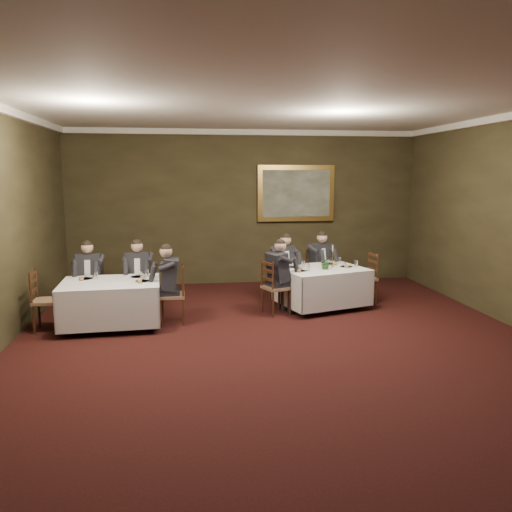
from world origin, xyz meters
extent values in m
plane|color=black|center=(0.00, 0.00, 0.00)|extent=(10.00, 10.00, 0.00)
cube|color=silver|center=(0.00, 0.00, 3.50)|extent=(8.00, 10.00, 0.10)
cube|color=#2C2616|center=(0.00, 5.00, 1.75)|extent=(8.00, 0.10, 3.50)
cube|color=white|center=(0.00, 4.95, 3.44)|extent=(8.00, 0.10, 0.12)
cube|color=black|center=(1.18, 2.54, 0.73)|extent=(1.74, 1.49, 0.04)
cube|color=white|center=(1.18, 2.54, 0.76)|extent=(1.81, 1.57, 0.02)
cube|color=white|center=(1.18, 2.54, 0.42)|extent=(1.84, 1.59, 0.65)
cube|color=black|center=(-2.60, 1.85, 0.73)|extent=(1.58, 1.22, 0.04)
cube|color=white|center=(-2.60, 1.85, 0.76)|extent=(1.64, 1.29, 0.02)
cube|color=white|center=(-2.60, 1.85, 0.42)|extent=(1.67, 1.31, 0.65)
cube|color=brown|center=(0.55, 3.17, 0.48)|extent=(0.56, 0.55, 0.05)
cube|color=black|center=(0.48, 3.35, 0.73)|extent=(0.36, 0.17, 0.54)
cube|color=black|center=(0.55, 3.17, 0.86)|extent=(0.50, 0.44, 0.55)
sphere|color=tan|center=(0.55, 3.17, 1.24)|extent=(0.27, 0.27, 0.21)
cube|color=brown|center=(1.34, 3.41, 0.48)|extent=(0.58, 0.57, 0.05)
cube|color=black|center=(1.26, 3.58, 0.73)|extent=(0.35, 0.20, 0.54)
cube|color=black|center=(1.34, 3.41, 0.86)|extent=(0.51, 0.47, 0.55)
sphere|color=tan|center=(1.34, 3.41, 1.24)|extent=(0.28, 0.28, 0.21)
cube|color=brown|center=(0.25, 2.26, 0.48)|extent=(0.55, 0.56, 0.05)
cube|color=black|center=(0.07, 2.19, 0.73)|extent=(0.17, 0.36, 0.54)
cube|color=black|center=(0.25, 2.26, 0.86)|extent=(0.44, 0.50, 0.55)
sphere|color=tan|center=(0.25, 2.26, 1.24)|extent=(0.27, 0.27, 0.21)
cube|color=brown|center=(2.10, 2.82, 0.48)|extent=(0.46, 0.48, 0.05)
cube|color=black|center=(2.29, 2.84, 0.73)|extent=(0.07, 0.38, 0.54)
cube|color=brown|center=(-3.07, 2.63, 0.48)|extent=(0.46, 0.44, 0.05)
cube|color=black|center=(-3.06, 2.82, 0.73)|extent=(0.38, 0.05, 0.54)
cube|color=black|center=(-3.07, 2.63, 0.86)|extent=(0.43, 0.33, 0.55)
sphere|color=tan|center=(-3.07, 2.63, 1.24)|extent=(0.22, 0.22, 0.21)
cube|color=brown|center=(-2.22, 2.68, 0.48)|extent=(0.47, 0.45, 0.05)
cube|color=black|center=(-2.21, 2.87, 0.73)|extent=(0.38, 0.05, 0.54)
cube|color=black|center=(-2.22, 2.68, 0.86)|extent=(0.44, 0.34, 0.55)
sphere|color=tan|center=(-2.22, 2.68, 1.24)|extent=(0.22, 0.22, 0.21)
cube|color=brown|center=(-1.60, 1.90, 0.48)|extent=(0.42, 0.44, 0.05)
cube|color=black|center=(-1.41, 1.90, 0.73)|extent=(0.03, 0.38, 0.54)
cube|color=black|center=(-1.60, 1.90, 0.86)|extent=(0.31, 0.42, 0.55)
sphere|color=tan|center=(-1.60, 1.90, 1.24)|extent=(0.21, 0.21, 0.21)
cube|color=brown|center=(-3.60, 1.79, 0.48)|extent=(0.44, 0.46, 0.05)
cube|color=black|center=(-3.79, 1.78, 0.73)|extent=(0.05, 0.38, 0.54)
imported|color=#2D5926|center=(1.21, 2.43, 0.89)|extent=(0.24, 0.21, 0.25)
cylinder|color=#A68732|center=(1.40, 2.63, 0.77)|extent=(0.06, 0.06, 0.02)
cylinder|color=#A68732|center=(1.40, 2.63, 0.93)|extent=(0.01, 0.01, 0.29)
cylinder|color=white|center=(1.40, 2.63, 1.14)|extent=(0.02, 0.02, 0.13)
cylinder|color=white|center=(0.68, 2.73, 0.77)|extent=(0.25, 0.25, 0.01)
cylinder|color=white|center=(0.68, 2.88, 0.80)|extent=(0.08, 0.08, 0.05)
cylinder|color=white|center=(0.85, 2.73, 0.83)|extent=(0.06, 0.06, 0.14)
cylinder|color=white|center=(-3.05, 2.15, 0.77)|extent=(0.25, 0.25, 0.01)
cylinder|color=white|center=(-3.05, 2.30, 0.80)|extent=(0.08, 0.08, 0.05)
cylinder|color=white|center=(-2.88, 2.15, 0.83)|extent=(0.06, 0.06, 0.14)
cube|color=#E6AA54|center=(1.18, 4.94, 2.08)|extent=(1.79, 0.08, 1.29)
cube|color=#41462E|center=(1.18, 4.90, 2.08)|extent=(1.57, 0.01, 1.07)
camera|label=1|loc=(-1.30, -6.42, 2.50)|focal=35.00mm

